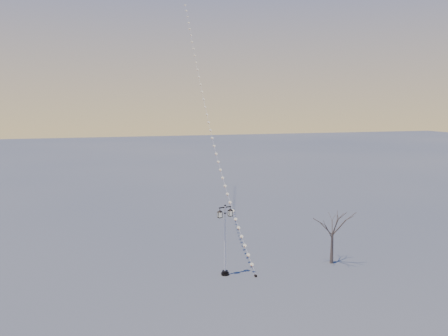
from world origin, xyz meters
name	(u,v)px	position (x,y,z in m)	size (l,w,h in m)	color
ground	(228,282)	(0.00, 0.00, 0.00)	(300.00, 300.00, 0.00)	#595C5A
street_lamp	(225,236)	(0.22, 1.33, 2.87)	(1.29, 0.65, 5.19)	black
bare_tree	(333,225)	(8.85, 1.24, 3.05)	(2.65, 2.65, 4.39)	brown
kite_train	(209,97)	(3.37, 17.07, 12.96)	(2.96, 34.12, 26.15)	black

